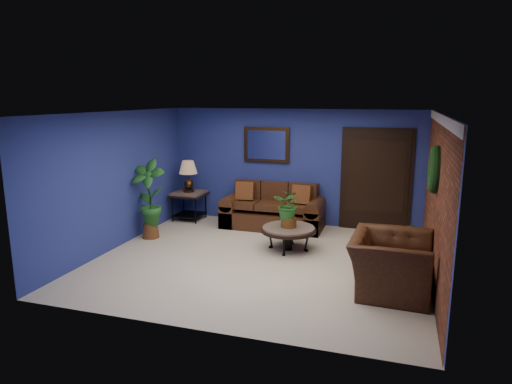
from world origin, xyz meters
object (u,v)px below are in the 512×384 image
(coffee_table, at_px, (288,230))
(armchair, at_px, (391,264))
(table_lamp, at_px, (188,173))
(side_chair, at_px, (299,205))
(end_table, at_px, (189,198))
(sofa, at_px, (274,212))

(coffee_table, height_order, armchair, armchair)
(coffee_table, distance_m, table_lamp, 3.05)
(table_lamp, height_order, side_chair, table_lamp)
(coffee_table, bearing_deg, table_lamp, 152.69)
(end_table, relative_size, side_chair, 0.79)
(side_chair, bearing_deg, armchair, -67.81)
(sofa, height_order, side_chair, sofa)
(table_lamp, bearing_deg, sofa, 0.88)
(side_chair, bearing_deg, end_table, 168.49)
(coffee_table, xyz_separation_m, armchair, (1.81, -1.32, 0.04))
(sofa, relative_size, side_chair, 2.38)
(end_table, distance_m, armchair, 5.20)
(end_table, bearing_deg, side_chair, 1.47)
(table_lamp, xyz_separation_m, side_chair, (2.51, 0.06, -0.58))
(sofa, bearing_deg, coffee_table, -64.60)
(armchair, bearing_deg, end_table, 61.74)
(sofa, xyz_separation_m, coffee_table, (0.66, -1.39, 0.06))
(sofa, relative_size, end_table, 3.01)
(coffee_table, relative_size, end_table, 1.42)
(side_chair, bearing_deg, table_lamp, 168.49)
(table_lamp, distance_m, armchair, 5.24)
(sofa, bearing_deg, side_chair, 3.65)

